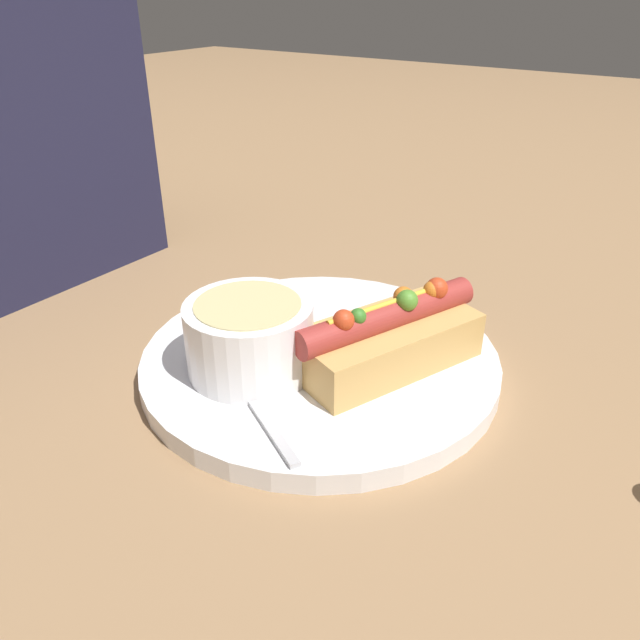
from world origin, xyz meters
TOP-DOWN VIEW (x-y plane):
  - ground_plane at (0.00, 0.00)m, footprint 4.00×4.00m
  - dinner_plate at (0.00, 0.00)m, footprint 0.30×0.30m
  - hot_dog at (0.02, -0.05)m, footprint 0.16×0.12m
  - soup_bowl at (-0.05, 0.03)m, footprint 0.10×0.10m
  - spoon at (-0.07, 0.03)m, footprint 0.09×0.15m

SIDE VIEW (x-z plane):
  - ground_plane at x=0.00m, z-range 0.00..0.00m
  - dinner_plate at x=0.00m, z-range 0.00..0.02m
  - spoon at x=-0.07m, z-range 0.02..0.03m
  - hot_dog at x=0.02m, z-range 0.01..0.07m
  - soup_bowl at x=-0.05m, z-range 0.02..0.08m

